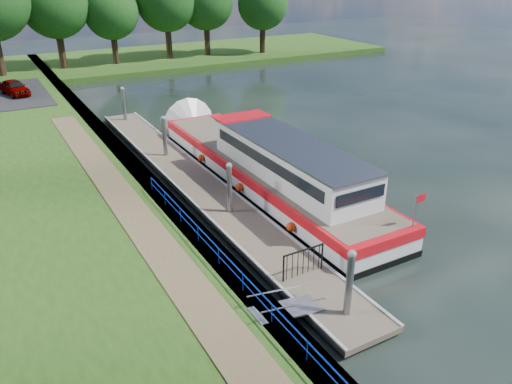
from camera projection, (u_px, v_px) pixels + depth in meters
ground at (337, 314)px, 17.92m from camera, size 160.00×160.00×0.00m
bank_edge at (139, 176)px, 28.47m from camera, size 1.10×90.00×0.78m
far_bank at (161, 58)px, 64.25m from camera, size 60.00×18.00×0.60m
footpath at (146, 230)px, 21.94m from camera, size 1.60×40.00×0.05m
blue_fence at (230, 264)px, 18.51m from camera, size 0.04×18.04×0.72m
pontoon at (194, 183)px, 28.11m from camera, size 2.50×30.00×0.56m
mooring_piles at (193, 165)px, 27.65m from camera, size 0.30×27.30×3.55m
gangway at (286, 309)px, 17.22m from camera, size 2.58×1.00×0.92m
gate_panel at (303, 258)px, 19.17m from camera, size 1.85×0.05×1.15m
barge at (261, 164)px, 28.33m from camera, size 4.36×21.15×4.78m
car_a at (14, 87)px, 43.82m from camera, size 2.52×4.18×1.33m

